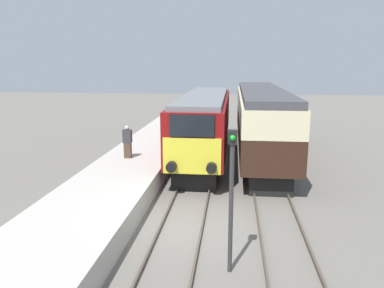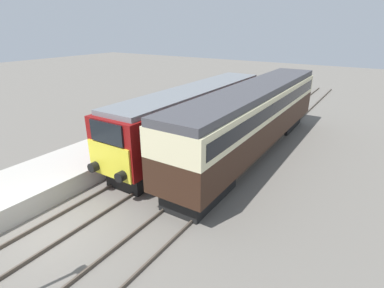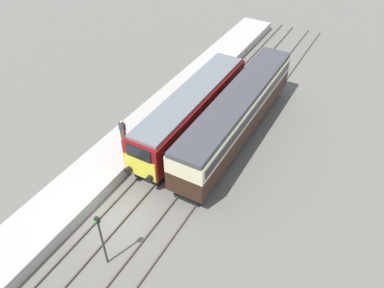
% 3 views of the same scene
% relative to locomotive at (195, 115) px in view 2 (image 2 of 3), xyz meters
% --- Properties ---
extents(ground_plane, '(120.00, 120.00, 0.00)m').
position_rel_locomotive_xyz_m(ground_plane, '(0.00, -10.31, -2.15)').
color(ground_plane, slate).
extents(platform_left, '(3.50, 50.00, 0.90)m').
position_rel_locomotive_xyz_m(platform_left, '(-3.30, -2.31, -1.70)').
color(platform_left, '#B7B2A8').
rests_on(platform_left, ground_plane).
extents(rails_near_track, '(1.51, 60.00, 0.14)m').
position_rel_locomotive_xyz_m(rails_near_track, '(0.00, -5.31, -2.08)').
color(rails_near_track, '#4C4238').
rests_on(rails_near_track, ground_plane).
extents(rails_far_track, '(1.50, 60.00, 0.14)m').
position_rel_locomotive_xyz_m(rails_far_track, '(3.40, -5.31, -2.08)').
color(rails_far_track, '#4C4238').
rests_on(rails_far_track, ground_plane).
extents(locomotive, '(2.70, 14.54, 3.84)m').
position_rel_locomotive_xyz_m(locomotive, '(0.00, 0.00, 0.00)').
color(locomotive, black).
rests_on(locomotive, ground_plane).
extents(passenger_carriage, '(2.75, 16.54, 4.14)m').
position_rel_locomotive_xyz_m(passenger_carriage, '(3.40, 1.07, 0.34)').
color(passenger_carriage, black).
rests_on(passenger_carriage, ground_plane).
extents(person_on_platform, '(0.44, 0.26, 1.68)m').
position_rel_locomotive_xyz_m(person_on_platform, '(-3.61, -4.25, -0.42)').
color(person_on_platform, '#473828').
rests_on(person_on_platform, platform_left).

